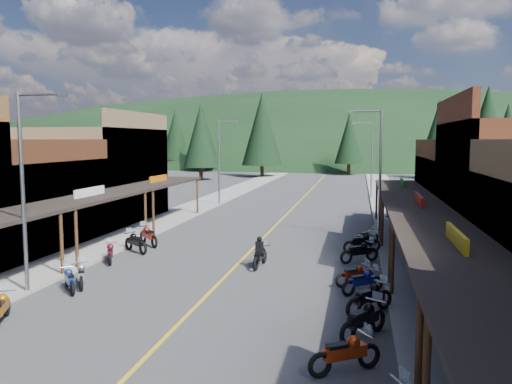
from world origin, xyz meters
The scene contains 39 objects.
ground centered at (0.00, 0.00, 0.00)m, with size 220.00×220.00×0.00m, color #38383A.
centerline centered at (0.00, 20.00, 0.01)m, with size 0.15×90.00×0.01m, color gold.
sidewalk_west centered at (-8.70, 20.00, 0.07)m, with size 3.40×94.00×0.15m, color gray.
sidewalk_east centered at (8.70, 20.00, 0.07)m, with size 3.40×94.00×0.15m, color gray.
shop_west_2 centered at (-13.75, 1.70, 2.53)m, with size 10.90×9.00×6.20m.
shop_west_3 centered at (-13.78, 11.30, 3.52)m, with size 10.90×10.20×8.20m.
shop_east_3 centered at (13.75, 11.30, 2.53)m, with size 10.90×10.20×6.20m.
streetlight_0 centered at (-6.95, -6.00, 4.46)m, with size 2.16×0.18×8.00m.
streetlight_1 centered at (-6.95, 22.00, 4.46)m, with size 2.16×0.18×8.00m.
streetlight_2 centered at (6.95, 8.00, 4.46)m, with size 2.16×0.18×8.00m.
streetlight_3 centered at (6.95, 30.00, 4.46)m, with size 2.16×0.18×8.00m.
ridge_hill centered at (0.00, 135.00, 0.00)m, with size 310.00×140.00×60.00m, color black.
pine_0 centered at (-40.00, 62.00, 6.48)m, with size 5.04×5.04×11.00m.
pine_1 centered at (-24.00, 70.00, 7.24)m, with size 5.88×5.88×12.50m.
pine_2 centered at (-10.00, 58.00, 7.99)m, with size 6.72×6.72×14.00m.
pine_3 centered at (4.00, 66.00, 6.48)m, with size 5.04×5.04×11.00m.
pine_4 centered at (18.00, 60.00, 7.24)m, with size 5.88×5.88×12.50m.
pine_7 centered at (-32.00, 76.00, 7.24)m, with size 5.88×5.88×12.50m.
pine_8 centered at (-22.00, 40.00, 5.98)m, with size 4.48×4.48×10.00m.
pine_9 centered at (24.00, 45.00, 6.38)m, with size 4.93×4.93×10.80m.
pine_10 centered at (-18.00, 50.00, 6.78)m, with size 5.38×5.38×11.60m.
pine_11 centered at (20.00, 38.00, 7.19)m, with size 5.82×5.82×12.40m.
bike_west_4 centered at (-5.86, -9.03, 0.58)m, with size 0.68×2.04×1.17m, color #A65C0B, non-canonical shape.
bike_west_5 centered at (-5.64, -5.32, 0.55)m, with size 0.64×1.91×1.09m, color navy, non-canonical shape.
bike_west_6 centered at (-5.55, -4.57, 0.56)m, with size 0.65×1.95×1.11m, color gray, non-canonical shape.
bike_west_7 centered at (-6.38, -0.53, 0.56)m, with size 0.65×1.96×1.12m, color maroon, non-canonical shape.
bike_west_8 centered at (-6.10, 1.81, 0.63)m, with size 0.73×2.19×1.25m, color black, non-canonical shape.
bike_west_9 centered at (-6.15, 3.62, 0.66)m, with size 0.77×2.31×1.32m, color maroon, non-canonical shape.
bike_east_3 centered at (5.59, -10.32, 0.61)m, with size 0.71×2.12×1.21m, color #B12F0C, non-canonical shape.
bike_east_4 centered at (6.08, -7.81, 0.65)m, with size 0.76×2.27×1.30m, color black, non-canonical shape.
bike_east_5 centered at (6.31, -5.54, 0.64)m, with size 0.74×2.23×1.27m, color black, non-canonical shape.
bike_east_6 centered at (6.08, -3.22, 0.56)m, with size 0.65×1.96×1.12m, color navy, non-canonical shape.
bike_east_7 centered at (5.76, -2.15, 0.53)m, with size 0.62×1.86×1.06m, color maroon, non-canonical shape.
bike_east_8 centered at (5.95, 1.97, 0.62)m, with size 0.72×2.17×1.24m, color black, non-canonical shape.
bike_east_9 centered at (6.09, 4.28, 0.62)m, with size 0.72×2.16×1.23m, color black, non-canonical shape.
bike_east_10 centered at (6.36, 6.33, 0.55)m, with size 0.64×1.93×1.11m, color #9FA0A4, non-canonical shape.
rider_on_bike centered at (1.22, 0.10, 0.63)m, with size 0.86×2.12×1.57m.
pedestrian_east_a centered at (8.71, -6.68, 1.03)m, with size 0.64×0.42×1.76m, color #2B2334.
pedestrian_east_b centered at (7.94, 10.88, 1.05)m, with size 0.88×0.51×1.81m, color brown.
Camera 1 is at (5.86, -23.21, 6.18)m, focal length 35.00 mm.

